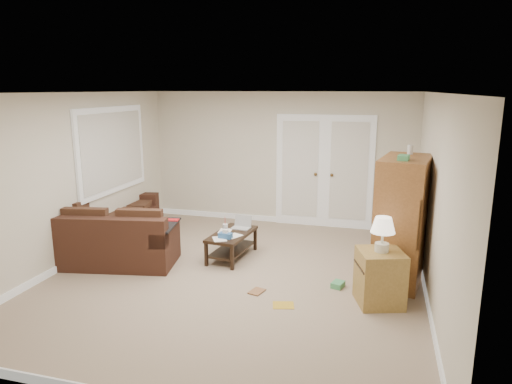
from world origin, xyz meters
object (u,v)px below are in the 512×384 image
(sectional_sofa, at_px, (117,231))
(side_cabinet, at_px, (380,273))
(tv_armoire, at_px, (402,220))
(coffee_table, at_px, (232,244))

(sectional_sofa, bearing_deg, side_cabinet, -22.34)
(tv_armoire, bearing_deg, coffee_table, -174.39)
(sectional_sofa, relative_size, coffee_table, 2.64)
(tv_armoire, xyz_separation_m, side_cabinet, (-0.24, -0.80, -0.46))
(coffee_table, xyz_separation_m, side_cabinet, (2.20, -1.01, 0.17))
(side_cabinet, bearing_deg, tv_armoire, 55.47)
(coffee_table, xyz_separation_m, tv_armoire, (2.44, -0.20, 0.63))
(coffee_table, height_order, tv_armoire, tv_armoire)
(sectional_sofa, distance_m, tv_armoire, 4.38)
(coffee_table, height_order, side_cabinet, side_cabinet)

